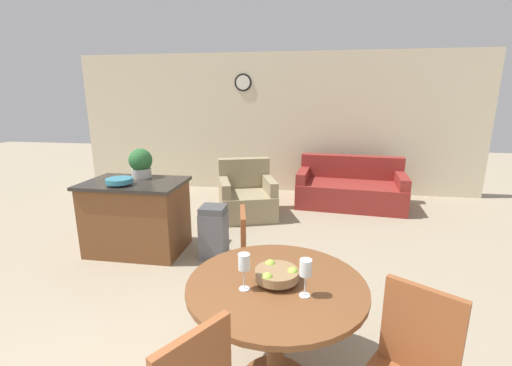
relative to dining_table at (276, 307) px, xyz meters
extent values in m
cube|color=beige|center=(-0.59, 4.96, 0.76)|extent=(8.00, 0.06, 2.70)
cylinder|color=black|center=(-1.17, 4.92, 1.55)|extent=(0.34, 0.02, 0.34)
cylinder|color=white|center=(-1.17, 4.91, 1.55)|extent=(0.27, 0.01, 0.27)
cylinder|color=brown|center=(0.00, 0.00, -0.21)|extent=(0.11, 0.11, 0.69)
cylinder|color=brown|center=(0.00, 0.00, 0.16)|extent=(1.11, 1.11, 0.03)
cube|color=brown|center=(0.76, -0.26, 0.13)|extent=(0.35, 0.24, 0.48)
cylinder|color=brown|center=(-0.02, 1.00, -0.38)|extent=(0.04, 0.04, 0.43)
cylinder|color=brown|center=(0.06, 0.62, -0.38)|extent=(0.04, 0.04, 0.43)
cylinder|color=brown|center=(-0.40, 0.91, -0.38)|extent=(0.04, 0.04, 0.43)
cylinder|color=brown|center=(-0.31, 0.54, -0.38)|extent=(0.04, 0.04, 0.43)
cube|color=brown|center=(-0.17, 0.77, -0.14)|extent=(0.50, 0.50, 0.05)
cube|color=brown|center=(-0.35, 0.73, 0.13)|extent=(0.12, 0.39, 0.48)
cylinder|color=olive|center=(0.00, 0.00, 0.19)|extent=(0.10, 0.10, 0.03)
cylinder|color=olive|center=(0.00, 0.00, 0.23)|extent=(0.27, 0.27, 0.06)
sphere|color=#99C142|center=(0.10, 0.01, 0.25)|extent=(0.07, 0.07, 0.07)
sphere|color=#99C142|center=(-0.05, 0.08, 0.25)|extent=(0.07, 0.07, 0.07)
sphere|color=#99C142|center=(-0.05, -0.08, 0.25)|extent=(0.07, 0.07, 0.07)
cylinder|color=silver|center=(-0.18, -0.10, 0.18)|extent=(0.06, 0.06, 0.01)
cylinder|color=silver|center=(-0.18, -0.10, 0.24)|extent=(0.01, 0.01, 0.13)
cylinder|color=silver|center=(-0.18, -0.10, 0.35)|extent=(0.07, 0.07, 0.09)
cylinder|color=silver|center=(0.17, -0.12, 0.18)|extent=(0.06, 0.06, 0.01)
cylinder|color=silver|center=(0.17, -0.12, 0.24)|extent=(0.01, 0.01, 0.13)
cylinder|color=silver|center=(0.17, -0.12, 0.35)|extent=(0.07, 0.07, 0.09)
cube|color=brown|center=(-1.90, 1.81, -0.17)|extent=(1.12, 0.72, 0.85)
cube|color=#2D2823|center=(-1.90, 1.81, 0.27)|extent=(1.18, 0.78, 0.04)
cylinder|color=teal|center=(-1.97, 1.62, 0.31)|extent=(0.10, 0.10, 0.02)
cylinder|color=teal|center=(-1.97, 1.62, 0.35)|extent=(0.30, 0.30, 0.06)
cylinder|color=beige|center=(-1.90, 2.02, 0.35)|extent=(0.24, 0.24, 0.12)
sphere|color=#2D6B33|center=(-1.90, 2.02, 0.52)|extent=(0.29, 0.29, 0.29)
cube|color=#56565B|center=(-0.92, 1.78, -0.31)|extent=(0.30, 0.30, 0.56)
cube|color=#49494E|center=(-0.92, 1.78, 0.00)|extent=(0.28, 0.28, 0.08)
cube|color=maroon|center=(0.89, 4.09, -0.38)|extent=(1.89, 1.16, 0.42)
cube|color=maroon|center=(0.92, 4.47, 0.03)|extent=(1.82, 0.39, 0.41)
cube|color=maroon|center=(0.07, 4.17, -0.29)|extent=(0.25, 0.92, 0.61)
cube|color=maroon|center=(1.71, 4.01, -0.29)|extent=(0.25, 0.92, 0.61)
cube|color=#998966|center=(-0.80, 3.27, -0.39)|extent=(1.08, 1.12, 0.40)
cube|color=#998966|center=(-0.91, 3.59, 0.05)|extent=(0.86, 0.46, 0.48)
cube|color=#998966|center=(-1.13, 3.15, -0.28)|extent=(0.39, 0.82, 0.62)
cube|color=#998966|center=(-0.46, 3.38, -0.28)|extent=(0.39, 0.82, 0.62)
camera|label=1|loc=(0.17, -1.88, 1.28)|focal=24.00mm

